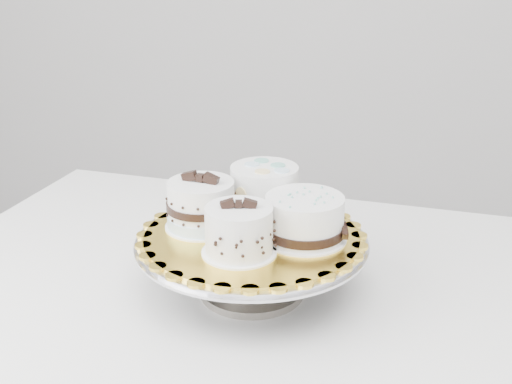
% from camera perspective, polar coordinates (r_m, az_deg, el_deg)
% --- Properties ---
extents(table, '(1.36, 0.96, 0.75)m').
position_cam_1_polar(table, '(1.08, 2.86, -12.28)').
color(table, white).
rests_on(table, floor).
extents(cake_stand, '(0.36, 0.36, 0.10)m').
position_cam_1_polar(cake_stand, '(1.01, -0.38, -5.59)').
color(cake_stand, gray).
rests_on(cake_stand, table).
extents(cake_board, '(0.43, 0.43, 0.00)m').
position_cam_1_polar(cake_board, '(1.00, -0.39, -3.88)').
color(cake_board, yellow).
rests_on(cake_board, cake_stand).
extents(cake_swirl, '(0.12, 0.12, 0.09)m').
position_cam_1_polar(cake_swirl, '(0.93, -1.53, -3.55)').
color(cake_swirl, white).
rests_on(cake_swirl, cake_board).
extents(cake_banded, '(0.12, 0.12, 0.10)m').
position_cam_1_polar(cake_banded, '(1.01, -4.88, -1.29)').
color(cake_banded, white).
rests_on(cake_banded, cake_board).
extents(cake_dots, '(0.13, 0.13, 0.08)m').
position_cam_1_polar(cake_dots, '(1.06, 0.74, 0.20)').
color(cake_dots, white).
rests_on(cake_dots, cake_board).
extents(cake_ribbon, '(0.14, 0.14, 0.07)m').
position_cam_1_polar(cake_ribbon, '(0.97, 4.40, -2.45)').
color(cake_ribbon, white).
rests_on(cake_ribbon, cake_board).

